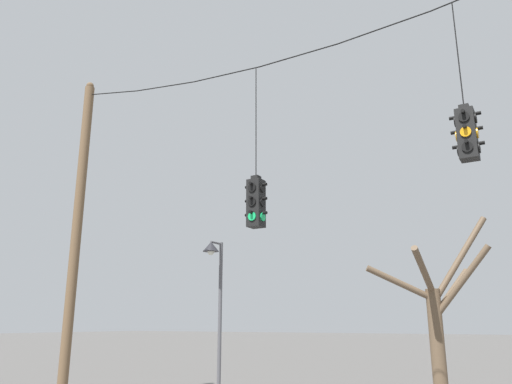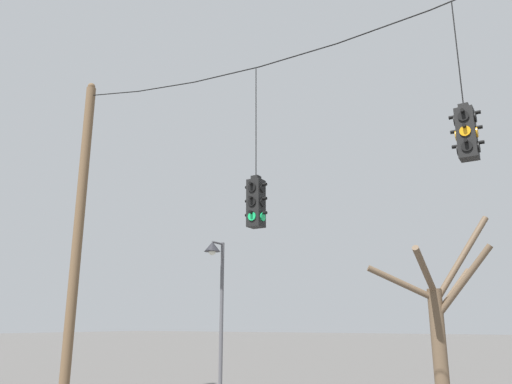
{
  "view_description": "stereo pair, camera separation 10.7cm",
  "coord_description": "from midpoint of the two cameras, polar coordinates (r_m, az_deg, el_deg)",
  "views": [
    {
      "loc": [
        4.65,
        -9.64,
        2.18
      ],
      "look_at": [
        -1.15,
        0.16,
        5.17
      ],
      "focal_mm": 35.0,
      "sensor_mm": 36.0,
      "label": 1
    },
    {
      "loc": [
        4.74,
        -9.58,
        2.18
      ],
      "look_at": [
        -1.15,
        0.16,
        5.17
      ],
      "focal_mm": 35.0,
      "sensor_mm": 36.0,
      "label": 2
    }
  ],
  "objects": [
    {
      "name": "traffic_light_over_intersection",
      "position": [
        11.71,
        -0.26,
        -1.13
      ],
      "size": [
        0.58,
        0.58,
        4.1
      ],
      "color": "black"
    },
    {
      "name": "traffic_light_near_left_pole",
      "position": [
        10.45,
        22.69,
        6.23
      ],
      "size": [
        0.58,
        0.58,
        3.42
      ],
      "color": "black"
    },
    {
      "name": "utility_pole_left",
      "position": [
        15.7,
        -20.01,
        -4.24
      ],
      "size": [
        0.29,
        0.29,
        9.62
      ],
      "color": "brown",
      "rests_on": "ground_plane"
    },
    {
      "name": "street_lamp",
      "position": [
        16.25,
        -4.94,
        -9.44
      ],
      "size": [
        0.52,
        0.9,
        4.76
      ],
      "color": "#515156",
      "rests_on": "ground_plane"
    },
    {
      "name": "span_wire",
      "position": [
        12.64,
        4.42,
        16.27
      ],
      "size": [
        14.63,
        0.03,
        0.8
      ],
      "color": "black"
    },
    {
      "name": "bare_tree",
      "position": [
        15.31,
        20.04,
        -13.11
      ],
      "size": [
        3.33,
        3.42,
        5.26
      ],
      "color": "brown",
      "rests_on": "ground_plane"
    }
  ]
}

